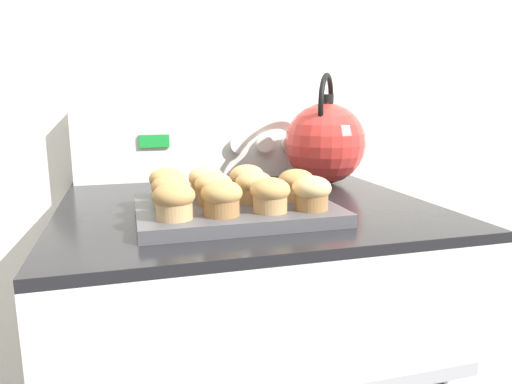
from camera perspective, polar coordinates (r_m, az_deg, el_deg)
The scene contains 15 objects.
wall_back at distance 1.27m, azimuth -5.71°, elevation 15.97°, with size 8.00×0.05×2.40m.
control_panel at distance 1.22m, azimuth -4.93°, elevation 6.02°, with size 0.71×0.07×0.18m.
muffin_pan at distance 0.83m, azimuth -2.66°, elevation -2.16°, with size 0.35×0.27×0.02m.
muffin_r0_c0 at distance 0.73m, azimuth -10.22°, elevation -1.06°, with size 0.07×0.07×0.06m.
muffin_r0_c1 at distance 0.74m, azimuth -4.31°, elevation -0.69°, with size 0.07×0.07×0.06m.
muffin_r0_c2 at distance 0.76m, azimuth 1.56°, elevation -0.31°, with size 0.07×0.07×0.06m.
muffin_r0_c3 at distance 0.78m, azimuth 6.95°, elevation -0.04°, with size 0.07×0.07×0.06m.
muffin_r1_c0 at distance 0.80m, azimuth -10.59°, elevation 0.13°, with size 0.07×0.07×0.06m.
muffin_r1_c1 at distance 0.82m, azimuth -5.32°, elevation 0.49°, with size 0.07×0.07×0.06m.
muffin_r1_c2 at distance 0.83m, azimuth -0.27°, elevation 0.72°, with size 0.07×0.07×0.06m.
muffin_r1_c3 at distance 0.85m, azimuth 5.04°, elevation 0.98°, with size 0.07×0.07×0.06m.
muffin_r2_c0 at distance 0.88m, azimuth -11.04°, elevation 1.15°, with size 0.07×0.07×0.06m.
muffin_r2_c1 at distance 0.89m, azimuth -6.25°, elevation 1.37°, with size 0.07×0.07×0.06m.
muffin_r2_c2 at distance 0.90m, azimuth -1.44°, elevation 1.64°, with size 0.07×0.07×0.06m.
tea_kettle at distance 1.14m, azimuth 8.63°, elevation 6.21°, with size 0.20×0.22×0.27m.
Camera 1 is at (-0.22, -0.54, 1.11)m, focal length 32.00 mm.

